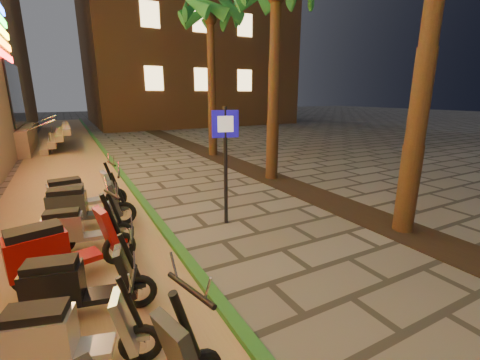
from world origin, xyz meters
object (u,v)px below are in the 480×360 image
scooter_6 (75,285)px  scooter_9 (82,206)px  pedestrian_sign (225,150)px  scooter_5 (65,336)px  scooter_8 (78,228)px  scooter_7 (59,250)px  scooter_10 (79,194)px

scooter_6 → scooter_9: scooter_9 is taller
pedestrian_sign → scooter_5: 4.47m
scooter_9 → scooter_5: bearing=-85.4°
pedestrian_sign → scooter_8: pedestrian_sign is taller
pedestrian_sign → scooter_6: bearing=-133.4°
scooter_8 → scooter_9: size_ratio=0.88×
scooter_7 → scooter_8: scooter_7 is taller
scooter_5 → scooter_7: bearing=107.8°
scooter_6 → scooter_8: 2.03m
scooter_7 → scooter_9: (0.40, 2.09, -0.04)m
scooter_5 → scooter_6: scooter_6 is taller
pedestrian_sign → scooter_7: bearing=-149.2°
scooter_8 → scooter_6: bearing=-84.7°
scooter_5 → scooter_8: size_ratio=0.99×
scooter_6 → scooter_10: size_ratio=0.90×
scooter_9 → scooter_7: bearing=-91.1°
scooter_9 → scooter_10: size_ratio=0.99×
scooter_5 → scooter_8: 2.95m
pedestrian_sign → scooter_7: pedestrian_sign is taller
pedestrian_sign → scooter_8: bearing=-167.1°
scooter_6 → scooter_7: scooter_7 is taller
scooter_10 → pedestrian_sign: bearing=-43.2°
scooter_8 → scooter_9: bearing=92.1°
scooter_6 → scooter_9: (0.23, 3.07, 0.05)m
scooter_9 → scooter_10: 0.94m
scooter_9 → scooter_6: bearing=-84.6°
scooter_5 → scooter_7: scooter_7 is taller
pedestrian_sign → scooter_7: (-3.25, -0.98, -1.10)m
scooter_5 → scooter_7: (-0.05, 1.90, 0.10)m
pedestrian_sign → scooter_9: size_ratio=1.49×
scooter_7 → pedestrian_sign: bearing=3.9°
scooter_7 → scooter_6: bearing=-93.1°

